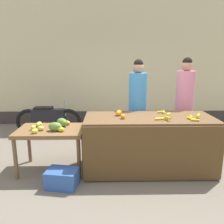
{
  "coord_description": "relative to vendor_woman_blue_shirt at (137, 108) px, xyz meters",
  "views": [
    {
      "loc": [
        -0.36,
        -3.53,
        1.81
      ],
      "look_at": [
        -0.28,
        0.15,
        0.96
      ],
      "focal_mm": 36.1,
      "sensor_mm": 36.0,
      "label": 1
    }
  ],
  "objects": [
    {
      "name": "banana_bunch_pile",
      "position": [
        0.52,
        -0.75,
        0.01
      ],
      "size": [
        0.76,
        0.64,
        0.07
      ],
      "color": "gold",
      "rests_on": "fruit_stall_counter"
    },
    {
      "name": "orange_pile",
      "position": [
        -0.37,
        -0.62,
        0.03
      ],
      "size": [
        0.14,
        0.32,
        0.09
      ],
      "color": "orange",
      "rests_on": "fruit_stall_counter"
    },
    {
      "name": "produce_sack",
      "position": [
        -0.72,
        0.11,
        -0.65
      ],
      "size": [
        0.44,
        0.46,
        0.54
      ],
      "primitive_type": "ellipsoid",
      "rotation": [
        0.0,
        0.0,
        1.04
      ],
      "color": "maroon",
      "rests_on": "ground"
    },
    {
      "name": "fruit_stall_counter",
      "position": [
        0.11,
        -0.69,
        -0.47
      ],
      "size": [
        2.1,
        0.88,
        0.91
      ],
      "color": "brown",
      "rests_on": "ground"
    },
    {
      "name": "parked_motorcycle",
      "position": [
        -2.03,
        1.16,
        -0.52
      ],
      "size": [
        1.6,
        0.18,
        0.88
      ],
      "color": "black",
      "rests_on": "ground"
    },
    {
      "name": "market_wall_back",
      "position": [
        -0.22,
        2.27,
        0.76
      ],
      "size": [
        9.25,
        0.23,
        3.44
      ],
      "color": "beige",
      "rests_on": "ground"
    },
    {
      "name": "vendor_woman_pink_shirt",
      "position": [
        0.92,
        0.06,
        0.02
      ],
      "size": [
        0.34,
        0.34,
        1.86
      ],
      "color": "#33333D",
      "rests_on": "ground"
    },
    {
      "name": "side_table_wooden",
      "position": [
        -1.5,
        -0.67,
        -0.3
      ],
      "size": [
        1.07,
        0.72,
        0.72
      ],
      "color": "brown",
      "rests_on": "ground"
    },
    {
      "name": "vendor_woman_blue_shirt",
      "position": [
        0.0,
        0.0,
        0.0
      ],
      "size": [
        0.34,
        0.34,
        1.83
      ],
      "color": "#33333D",
      "rests_on": "ground"
    },
    {
      "name": "mango_papaya_pile",
      "position": [
        -1.44,
        -0.67,
        -0.15
      ],
      "size": [
        0.6,
        0.58,
        0.14
      ],
      "color": "#D4DD3C",
      "rests_on": "side_table_wooden"
    },
    {
      "name": "ground_plane",
      "position": [
        -0.22,
        -0.67,
        -0.92
      ],
      "size": [
        24.0,
        24.0,
        0.0
      ],
      "primitive_type": "plane",
      "color": "#756B5B"
    },
    {
      "name": "produce_crate",
      "position": [
        -1.24,
        -1.21,
        -0.79
      ],
      "size": [
        0.49,
        0.39,
        0.26
      ],
      "primitive_type": "cube",
      "rotation": [
        0.0,
        0.0,
        -0.17
      ],
      "color": "#3359A5",
      "rests_on": "ground"
    }
  ]
}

